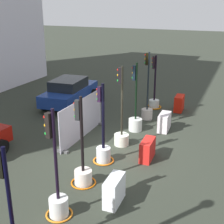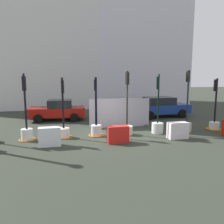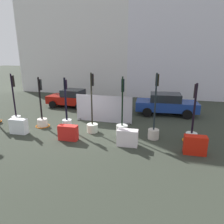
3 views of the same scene
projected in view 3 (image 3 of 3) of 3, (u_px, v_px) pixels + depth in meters
ground_plane at (80, 130)px, 12.48m from camera, size 120.00×120.00×0.00m
traffic_light_1 at (16, 116)px, 13.34m from camera, size 0.81×0.81×3.35m
traffic_light_2 at (42, 118)px, 13.03m from camera, size 0.88×0.88×3.17m
traffic_light_3 at (67, 120)px, 12.60m from camera, size 0.84×0.84×3.18m
traffic_light_4 at (92, 122)px, 12.07m from camera, size 0.64×0.64×3.52m
traffic_light_5 at (122, 126)px, 11.62m from camera, size 0.66×0.66×3.36m
traffic_light_6 at (154, 127)px, 11.10m from camera, size 0.60×0.60×3.59m
traffic_light_7 at (192, 132)px, 10.80m from camera, size 0.89×0.89×3.12m
construction_barrier_1 at (19, 126)px, 11.89m from camera, size 1.02×0.46×0.89m
construction_barrier_2 at (68, 133)px, 11.00m from camera, size 1.06×0.46×0.83m
construction_barrier_3 at (127, 138)px, 10.30m from camera, size 1.06×0.51×0.85m
construction_barrier_4 at (195, 145)px, 9.43m from camera, size 1.03×0.49×0.90m
car_red_compact at (72, 98)px, 17.92m from camera, size 4.12×2.35×1.53m
car_blue_estate at (166, 104)px, 15.63m from camera, size 4.71×2.53×1.62m
building_main_facade at (96, 14)px, 24.66m from camera, size 17.75×8.29×18.39m
building_corner_block at (180, 27)px, 22.67m from camera, size 10.74×8.31×14.71m
site_fence_panel at (104, 110)px, 13.82m from camera, size 3.93×0.50×1.85m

